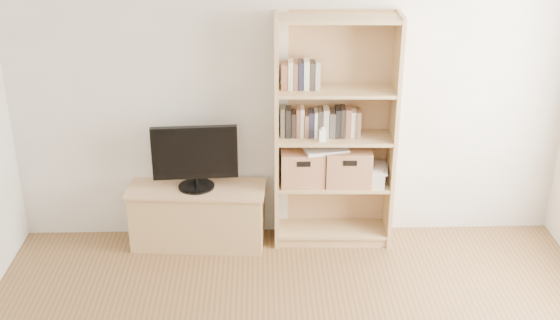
{
  "coord_description": "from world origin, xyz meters",
  "views": [
    {
      "loc": [
        -0.24,
        -2.84,
        3.02
      ],
      "look_at": [
        -0.1,
        1.9,
        0.93
      ],
      "focal_mm": 45.0,
      "sensor_mm": 36.0,
      "label": 1
    }
  ],
  "objects_px": {
    "tv_stand": "(198,217)",
    "bookshelf": "(335,134)",
    "television": "(195,157)",
    "basket_left": "(302,166)",
    "basket_right": "(348,166)",
    "laptop": "(325,149)",
    "baby_monitor": "(322,135)"
  },
  "relations": [
    {
      "from": "tv_stand",
      "to": "bookshelf",
      "type": "xyz_separation_m",
      "value": [
        1.12,
        0.03,
        0.71
      ]
    },
    {
      "from": "bookshelf",
      "to": "tv_stand",
      "type": "bearing_deg",
      "value": -176.54
    },
    {
      "from": "television",
      "to": "basket_left",
      "type": "relative_size",
      "value": 1.94
    },
    {
      "from": "tv_stand",
      "to": "basket_right",
      "type": "bearing_deg",
      "value": 5.4
    },
    {
      "from": "television",
      "to": "basket_left",
      "type": "xyz_separation_m",
      "value": [
        0.86,
        0.03,
        -0.11
      ]
    },
    {
      "from": "tv_stand",
      "to": "laptop",
      "type": "relative_size",
      "value": 3.15
    },
    {
      "from": "baby_monitor",
      "to": "basket_right",
      "type": "height_order",
      "value": "baby_monitor"
    },
    {
      "from": "baby_monitor",
      "to": "basket_left",
      "type": "distance_m",
      "value": 0.36
    },
    {
      "from": "tv_stand",
      "to": "television",
      "type": "xyz_separation_m",
      "value": [
        0.0,
        0.0,
        0.54
      ]
    },
    {
      "from": "baby_monitor",
      "to": "basket_right",
      "type": "xyz_separation_m",
      "value": [
        0.23,
        0.09,
        -0.3
      ]
    },
    {
      "from": "tv_stand",
      "to": "basket_right",
      "type": "xyz_separation_m",
      "value": [
        1.23,
        0.02,
        0.44
      ]
    },
    {
      "from": "baby_monitor",
      "to": "basket_left",
      "type": "height_order",
      "value": "baby_monitor"
    },
    {
      "from": "bookshelf",
      "to": "television",
      "type": "bearing_deg",
      "value": -176.54
    },
    {
      "from": "television",
      "to": "laptop",
      "type": "bearing_deg",
      "value": -1.93
    },
    {
      "from": "laptop",
      "to": "television",
      "type": "bearing_deg",
      "value": 169.92
    },
    {
      "from": "bookshelf",
      "to": "baby_monitor",
      "type": "bearing_deg",
      "value": -135.0
    },
    {
      "from": "baby_monitor",
      "to": "basket_left",
      "type": "relative_size",
      "value": 0.28
    },
    {
      "from": "television",
      "to": "laptop",
      "type": "distance_m",
      "value": 1.04
    },
    {
      "from": "basket_left",
      "to": "laptop",
      "type": "bearing_deg",
      "value": -3.27
    },
    {
      "from": "baby_monitor",
      "to": "basket_left",
      "type": "xyz_separation_m",
      "value": [
        -0.15,
        0.11,
        -0.31
      ]
    },
    {
      "from": "tv_stand",
      "to": "television",
      "type": "relative_size",
      "value": 1.58
    },
    {
      "from": "baby_monitor",
      "to": "laptop",
      "type": "xyz_separation_m",
      "value": [
        0.03,
        0.1,
        -0.15
      ]
    },
    {
      "from": "tv_stand",
      "to": "bookshelf",
      "type": "relative_size",
      "value": 0.56
    },
    {
      "from": "television",
      "to": "basket_right",
      "type": "distance_m",
      "value": 1.24
    },
    {
      "from": "bookshelf",
      "to": "television",
      "type": "height_order",
      "value": "bookshelf"
    },
    {
      "from": "bookshelf",
      "to": "basket_right",
      "type": "xyz_separation_m",
      "value": [
        0.12,
        -0.01,
        -0.28
      ]
    },
    {
      "from": "laptop",
      "to": "basket_left",
      "type": "bearing_deg",
      "value": 165.81
    },
    {
      "from": "television",
      "to": "baby_monitor",
      "type": "relative_size",
      "value": 6.85
    },
    {
      "from": "baby_monitor",
      "to": "television",
      "type": "bearing_deg",
      "value": 166.5
    },
    {
      "from": "basket_left",
      "to": "television",
      "type": "bearing_deg",
      "value": -178.31
    },
    {
      "from": "basket_left",
      "to": "basket_right",
      "type": "distance_m",
      "value": 0.37
    },
    {
      "from": "basket_left",
      "to": "baby_monitor",
      "type": "bearing_deg",
      "value": -36.6
    }
  ]
}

